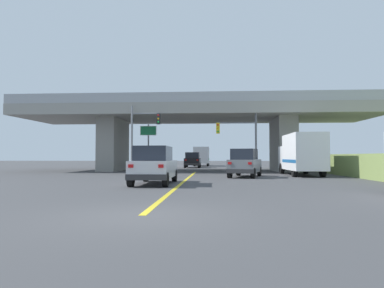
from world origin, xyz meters
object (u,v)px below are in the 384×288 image
object	(u,v)px
suv_crossing	(245,163)
box_truck	(302,154)
traffic_signal_nearside	(242,136)
sedan_oncoming	(193,160)
highway_sign	(148,137)
semi_truck_distant	(202,156)
traffic_signal_farside	(141,131)
suv_lead	(154,165)

from	to	relation	value
suv_crossing	box_truck	bearing A→B (deg)	40.91
box_truck	traffic_signal_nearside	world-z (taller)	traffic_signal_nearside
box_truck	sedan_oncoming	size ratio (longest dim) A/B	1.58
highway_sign	box_truck	bearing A→B (deg)	-24.88
box_truck	traffic_signal_nearside	distance (m)	5.87
box_truck	semi_truck_distant	bearing A→B (deg)	108.46
suv_crossing	sedan_oncoming	xyz separation A→B (m)	(-5.10, 20.52, 0.00)
traffic_signal_farside	semi_truck_distant	distance (m)	24.13
suv_crossing	traffic_signal_farside	xyz separation A→B (m)	(-8.69, 4.97, 2.75)
traffic_signal_farside	highway_sign	xyz separation A→B (m)	(-0.01, 3.45, -0.34)
traffic_signal_farside	semi_truck_distant	xyz separation A→B (m)	(4.49, 23.61, -2.21)
box_truck	semi_truck_distant	distance (m)	27.74
box_truck	sedan_oncoming	world-z (taller)	box_truck
sedan_oncoming	traffic_signal_farside	size ratio (longest dim) A/B	0.72
suv_crossing	traffic_signal_nearside	size ratio (longest dim) A/B	0.88
suv_lead	semi_truck_distant	xyz separation A→B (m)	(1.21, 35.32, 0.53)
traffic_signal_nearside	highway_sign	bearing A→B (deg)	163.94
highway_sign	semi_truck_distant	xyz separation A→B (m)	(4.49, 20.16, -1.87)
suv_crossing	traffic_signal_farside	distance (m)	10.38
sedan_oncoming	traffic_signal_nearside	size ratio (longest dim) A/B	0.81
suv_lead	suv_crossing	world-z (taller)	same
suv_crossing	traffic_signal_farside	size ratio (longest dim) A/B	0.78
suv_lead	traffic_signal_farside	size ratio (longest dim) A/B	0.81
suv_crossing	sedan_oncoming	distance (m)	21.15
traffic_signal_nearside	semi_truck_distant	xyz separation A→B (m)	(-4.44, 22.73, -1.79)
sedan_oncoming	traffic_signal_nearside	xyz separation A→B (m)	(5.34, -14.68, 2.33)
suv_lead	traffic_signal_nearside	bearing A→B (deg)	65.82
box_truck	semi_truck_distant	xyz separation A→B (m)	(-8.78, 26.32, -0.11)
sedan_oncoming	suv_lead	bearing A→B (deg)	-90.66
box_truck	traffic_signal_nearside	xyz separation A→B (m)	(-4.34, 3.58, 1.68)
highway_sign	traffic_signal_nearside	bearing A→B (deg)	-16.06
semi_truck_distant	highway_sign	bearing A→B (deg)	-102.56
highway_sign	suv_crossing	bearing A→B (deg)	-44.06
box_truck	semi_truck_distant	size ratio (longest dim) A/B	1.06
box_truck	traffic_signal_farside	distance (m)	13.71
suv_lead	semi_truck_distant	world-z (taller)	semi_truck_distant
traffic_signal_nearside	suv_lead	bearing A→B (deg)	-114.18
box_truck	traffic_signal_farside	bearing A→B (deg)	168.47
traffic_signal_farside	suv_lead	bearing A→B (deg)	-74.35
suv_crossing	highway_sign	size ratio (longest dim) A/B	1.01
traffic_signal_nearside	traffic_signal_farside	distance (m)	8.98
suv_lead	semi_truck_distant	bearing A→B (deg)	88.04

